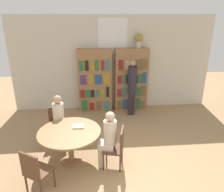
% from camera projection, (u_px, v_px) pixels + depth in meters
% --- Properties ---
extents(ground_plane, '(16.00, 16.00, 0.00)m').
position_uv_depth(ground_plane, '(131.00, 189.00, 4.01)').
color(ground_plane, '#9E7A51').
extents(wall_back, '(6.40, 0.07, 3.00)m').
position_uv_depth(wall_back, '(113.00, 64.00, 7.02)').
color(wall_back, beige).
rests_on(wall_back, ground_plane).
extents(bookshelf_left, '(1.05, 0.34, 2.02)m').
position_uv_depth(bookshelf_left, '(95.00, 81.00, 6.97)').
color(bookshelf_left, olive).
rests_on(bookshelf_left, ground_plane).
extents(bookshelf_right, '(1.05, 0.34, 2.02)m').
position_uv_depth(bookshelf_right, '(131.00, 80.00, 7.06)').
color(bookshelf_right, olive).
rests_on(bookshelf_right, ground_plane).
extents(flower_vase, '(0.26, 0.26, 0.44)m').
position_uv_depth(flower_vase, '(139.00, 39.00, 6.63)').
color(flower_vase, '#B7AD9E').
rests_on(flower_vase, bookshelf_right).
extents(reading_table, '(1.30, 1.30, 0.75)m').
position_uv_depth(reading_table, '(70.00, 136.00, 4.53)').
color(reading_table, olive).
rests_on(reading_table, ground_plane).
extents(chair_near_camera, '(0.55, 0.55, 0.89)m').
position_uv_depth(chair_near_camera, '(35.00, 170.00, 3.75)').
color(chair_near_camera, brown).
rests_on(chair_near_camera, ground_plane).
extents(chair_left_side, '(0.52, 0.52, 0.89)m').
position_uv_depth(chair_left_side, '(58.00, 122.00, 5.40)').
color(chair_left_side, brown).
rests_on(chair_left_side, ground_plane).
extents(chair_far_side, '(0.48, 0.48, 0.89)m').
position_uv_depth(chair_far_side, '(117.00, 146.00, 4.44)').
color(chair_far_side, brown).
rests_on(chair_far_side, ground_plane).
extents(seated_reader_left, '(0.37, 0.41, 1.25)m').
position_uv_depth(seated_reader_left, '(59.00, 117.00, 5.17)').
color(seated_reader_left, beige).
rests_on(seated_reader_left, ground_plane).
extents(seated_reader_right, '(0.40, 0.33, 1.25)m').
position_uv_depth(seated_reader_right, '(108.00, 136.00, 4.39)').
color(seated_reader_right, beige).
rests_on(seated_reader_right, ground_plane).
extents(librarian_standing, '(0.27, 0.54, 1.75)m').
position_uv_depth(librarian_standing, '(132.00, 83.00, 6.57)').
color(librarian_standing, '#28232D').
rests_on(librarian_standing, ground_plane).
extents(open_book_on_table, '(0.24, 0.18, 0.03)m').
position_uv_depth(open_book_on_table, '(78.00, 126.00, 4.65)').
color(open_book_on_table, silver).
rests_on(open_book_on_table, reading_table).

